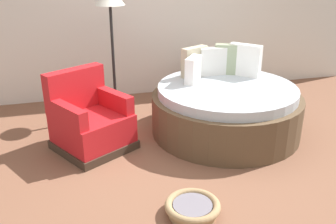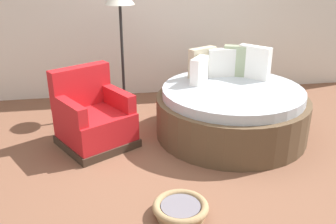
% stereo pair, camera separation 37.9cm
% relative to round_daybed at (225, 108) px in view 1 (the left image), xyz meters
% --- Properties ---
extents(ground_plane, '(8.00, 8.00, 0.02)m').
position_rel_round_daybed_xyz_m(ground_plane, '(-0.81, -0.67, -0.34)').
color(ground_plane, brown).
extents(back_wall, '(8.00, 0.12, 2.63)m').
position_rel_round_daybed_xyz_m(back_wall, '(-0.81, 1.82, 0.98)').
color(back_wall, silver).
rests_on(back_wall, ground_plane).
extents(round_daybed, '(1.94, 1.94, 1.08)m').
position_rel_round_daybed_xyz_m(round_daybed, '(0.00, 0.00, 0.00)').
color(round_daybed, brown).
rests_on(round_daybed, ground_plane).
extents(red_armchair, '(1.09, 1.09, 0.94)m').
position_rel_round_daybed_xyz_m(red_armchair, '(-1.76, -0.01, -0.00)').
color(red_armchair, '#38281E').
rests_on(red_armchair, ground_plane).
extents(pet_basket, '(0.51, 0.51, 0.13)m').
position_rel_round_daybed_xyz_m(pet_basket, '(-0.97, -1.58, -0.26)').
color(pet_basket, '#9E7F56').
rests_on(pet_basket, ground_plane).
extents(side_table, '(0.44, 0.44, 0.52)m').
position_rel_round_daybed_xyz_m(side_table, '(0.12, 1.44, 0.09)').
color(side_table, '#2D231E').
rests_on(side_table, ground_plane).
extents(floor_lamp, '(0.40, 0.40, 1.82)m').
position_rel_round_daybed_xyz_m(floor_lamp, '(-1.33, 0.92, 1.20)').
color(floor_lamp, black).
rests_on(floor_lamp, ground_plane).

